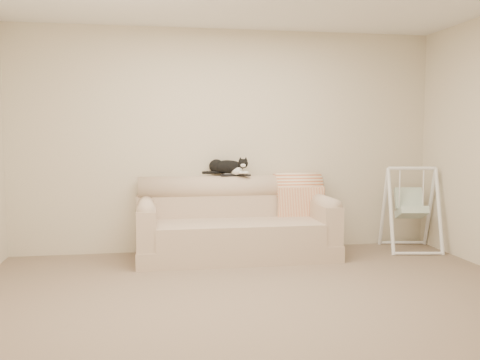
{
  "coord_description": "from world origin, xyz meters",
  "views": [
    {
      "loc": [
        -0.92,
        -4.27,
        1.39
      ],
      "look_at": [
        0.03,
        1.27,
        0.9
      ],
      "focal_mm": 40.0,
      "sensor_mm": 36.0,
      "label": 1
    }
  ],
  "objects_px": {
    "remote_a": "(228,175)",
    "remote_b": "(244,175)",
    "sofa": "(235,226)",
    "baby_swing": "(411,208)",
    "tuxedo_cat": "(227,167)"
  },
  "relations": [
    {
      "from": "remote_a",
      "to": "remote_b",
      "type": "height_order",
      "value": "remote_a"
    },
    {
      "from": "sofa",
      "to": "remote_b",
      "type": "relative_size",
      "value": 14.2
    },
    {
      "from": "sofa",
      "to": "baby_swing",
      "type": "xyz_separation_m",
      "value": [
        2.12,
        -0.01,
        0.15
      ]
    },
    {
      "from": "baby_swing",
      "to": "remote_b",
      "type": "bearing_deg",
      "value": 174.07
    },
    {
      "from": "remote_a",
      "to": "remote_b",
      "type": "bearing_deg",
      "value": -8.46
    },
    {
      "from": "remote_a",
      "to": "baby_swing",
      "type": "xyz_separation_m",
      "value": [
        2.17,
        -0.23,
        -0.41
      ]
    },
    {
      "from": "remote_a",
      "to": "tuxedo_cat",
      "type": "xyz_separation_m",
      "value": [
        -0.0,
        0.03,
        0.09
      ]
    },
    {
      "from": "sofa",
      "to": "tuxedo_cat",
      "type": "relative_size",
      "value": 4.07
    },
    {
      "from": "sofa",
      "to": "remote_a",
      "type": "bearing_deg",
      "value": 101.87
    },
    {
      "from": "remote_b",
      "to": "tuxedo_cat",
      "type": "relative_size",
      "value": 0.29
    },
    {
      "from": "remote_a",
      "to": "remote_b",
      "type": "distance_m",
      "value": 0.18
    },
    {
      "from": "tuxedo_cat",
      "to": "baby_swing",
      "type": "relative_size",
      "value": 0.54
    },
    {
      "from": "baby_swing",
      "to": "tuxedo_cat",
      "type": "bearing_deg",
      "value": 173.03
    },
    {
      "from": "remote_b",
      "to": "tuxedo_cat",
      "type": "distance_m",
      "value": 0.21
    },
    {
      "from": "remote_a",
      "to": "baby_swing",
      "type": "distance_m",
      "value": 2.22
    }
  ]
}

